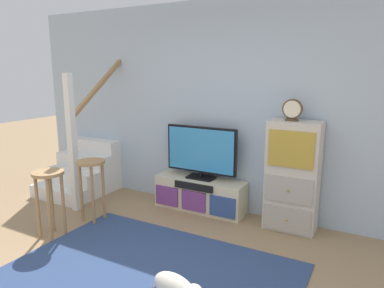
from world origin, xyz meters
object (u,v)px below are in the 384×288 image
Objects in this scene: side_cabinet at (293,176)px; bar_stool_far at (91,177)px; desk_clock at (292,110)px; television at (201,151)px; media_console at (200,194)px; bar_stool_near at (49,189)px.

bar_stool_far is (-2.20, -0.93, -0.08)m from side_cabinet.
side_cabinet is 0.77m from desk_clock.
television reaches higher than bar_stool_far.
side_cabinet is at bearing 22.95° from bar_stool_far.
media_console is 1.24× the size of television.
bar_stool_far is at bearing -136.97° from television.
television is at bearing 43.03° from bar_stool_far.
media_console is at bearing 179.76° from desk_clock.
television is at bearing 178.57° from desk_clock.
television is 1.30m from desk_clock.
bar_stool_near is (-2.29, -1.48, -0.08)m from side_cabinet.
bar_stool_far is (0.09, 0.55, 0.00)m from bar_stool_near.
bar_stool_near is at bearing -146.87° from desk_clock.
bar_stool_far is (-1.01, -0.92, 0.35)m from media_console.
desk_clock reaches higher than bar_stool_far.
side_cabinet reaches higher than bar_stool_near.
bar_stool_far is (-2.16, -0.92, -0.84)m from desk_clock.
television is 1.41m from bar_stool_far.
bar_stool_near is at bearing -126.82° from media_console.
television is at bearing 179.34° from side_cabinet.
side_cabinet reaches higher than bar_stool_far.
television reaches higher than bar_stool_near.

